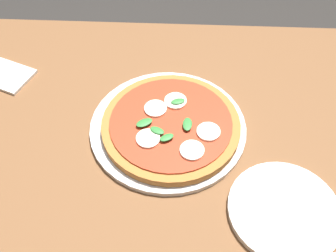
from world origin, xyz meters
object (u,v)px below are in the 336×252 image
object	(u,v)px
dining_table	(138,165)
serving_tray	(168,127)
pizza	(171,125)
napkin	(5,75)
plate_white	(284,211)

from	to	relation	value
dining_table	serving_tray	distance (m)	0.13
pizza	napkin	xyz separation A→B (m)	(-0.41, 0.16, -0.02)
pizza	plate_white	xyz separation A→B (m)	(0.22, -0.18, -0.02)
napkin	dining_table	bearing A→B (deg)	-28.24
serving_tray	napkin	distance (m)	0.43
napkin	plate_white	bearing A→B (deg)	-28.25
serving_tray	napkin	bearing A→B (deg)	159.95
dining_table	serving_tray	world-z (taller)	serving_tray
dining_table	napkin	xyz separation A→B (m)	(-0.34, 0.18, 0.10)
serving_tray	plate_white	world-z (taller)	plate_white
pizza	napkin	distance (m)	0.44
plate_white	napkin	distance (m)	0.72
dining_table	pizza	xyz separation A→B (m)	(0.08, 0.03, 0.12)
dining_table	pizza	distance (m)	0.14
serving_tray	napkin	xyz separation A→B (m)	(-0.41, 0.15, -0.00)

